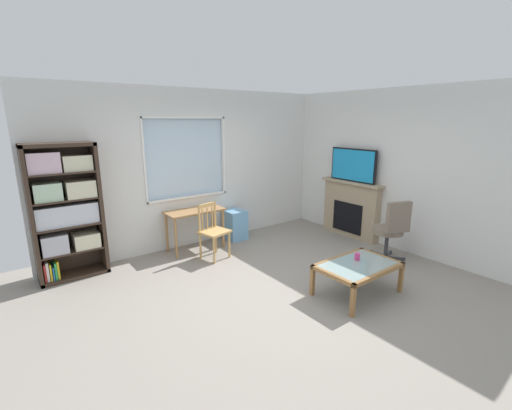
{
  "coord_description": "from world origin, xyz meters",
  "views": [
    {
      "loc": [
        -2.8,
        -3.29,
        2.22
      ],
      "look_at": [
        0.15,
        0.65,
        1.0
      ],
      "focal_mm": 24.35,
      "sensor_mm": 36.0,
      "label": 1
    }
  ],
  "objects_px": {
    "office_chair": "(392,228)",
    "coffee_table": "(358,268)",
    "wooden_chair": "(213,231)",
    "plastic_drawer_unit": "(235,225)",
    "tv": "(353,165)",
    "desk_under_window": "(195,216)",
    "bookshelf": "(65,209)",
    "sippy_cup": "(357,257)",
    "fireplace": "(351,209)"
  },
  "relations": [
    {
      "from": "office_chair",
      "to": "sippy_cup",
      "type": "bearing_deg",
      "value": -167.09
    },
    {
      "from": "plastic_drawer_unit",
      "to": "coffee_table",
      "type": "xyz_separation_m",
      "value": [
        0.09,
        -2.74,
        0.08
      ]
    },
    {
      "from": "bookshelf",
      "to": "plastic_drawer_unit",
      "type": "distance_m",
      "value": 2.86
    },
    {
      "from": "plastic_drawer_unit",
      "to": "sippy_cup",
      "type": "relative_size",
      "value": 6.19
    },
    {
      "from": "desk_under_window",
      "to": "sippy_cup",
      "type": "distance_m",
      "value": 2.8
    },
    {
      "from": "bookshelf",
      "to": "wooden_chair",
      "type": "distance_m",
      "value": 2.14
    },
    {
      "from": "fireplace",
      "to": "desk_under_window",
      "type": "bearing_deg",
      "value": 157.31
    },
    {
      "from": "fireplace",
      "to": "office_chair",
      "type": "xyz_separation_m",
      "value": [
        -0.48,
        -1.17,
        0.01
      ]
    },
    {
      "from": "bookshelf",
      "to": "sippy_cup",
      "type": "relative_size",
      "value": 21.25
    },
    {
      "from": "fireplace",
      "to": "sippy_cup",
      "type": "xyz_separation_m",
      "value": [
        -1.7,
        -1.45,
        -0.09
      ]
    },
    {
      "from": "plastic_drawer_unit",
      "to": "sippy_cup",
      "type": "bearing_deg",
      "value": -85.91
    },
    {
      "from": "wooden_chair",
      "to": "plastic_drawer_unit",
      "type": "distance_m",
      "value": 0.99
    },
    {
      "from": "plastic_drawer_unit",
      "to": "fireplace",
      "type": "bearing_deg",
      "value": -32.29
    },
    {
      "from": "bookshelf",
      "to": "tv",
      "type": "relative_size",
      "value": 1.96
    },
    {
      "from": "desk_under_window",
      "to": "tv",
      "type": "xyz_separation_m",
      "value": [
        2.72,
        -1.14,
        0.79
      ]
    },
    {
      "from": "fireplace",
      "to": "tv",
      "type": "distance_m",
      "value": 0.84
    },
    {
      "from": "coffee_table",
      "to": "tv",
      "type": "bearing_deg",
      "value": 41.03
    },
    {
      "from": "coffee_table",
      "to": "sippy_cup",
      "type": "xyz_separation_m",
      "value": [
        0.1,
        0.09,
        0.1
      ]
    },
    {
      "from": "fireplace",
      "to": "tv",
      "type": "height_order",
      "value": "tv"
    },
    {
      "from": "coffee_table",
      "to": "bookshelf",
      "type": "bearing_deg",
      "value": 135.62
    },
    {
      "from": "fireplace",
      "to": "coffee_table",
      "type": "relative_size",
      "value": 1.24
    },
    {
      "from": "fireplace",
      "to": "plastic_drawer_unit",
      "type": "bearing_deg",
      "value": 147.71
    },
    {
      "from": "wooden_chair",
      "to": "plastic_drawer_unit",
      "type": "bearing_deg",
      "value": 35.48
    },
    {
      "from": "desk_under_window",
      "to": "plastic_drawer_unit",
      "type": "xyz_separation_m",
      "value": [
        0.85,
        0.05,
        -0.32
      ]
    },
    {
      "from": "plastic_drawer_unit",
      "to": "sippy_cup",
      "type": "xyz_separation_m",
      "value": [
        0.19,
        -2.65,
        0.18
      ]
    },
    {
      "from": "bookshelf",
      "to": "tv",
      "type": "distance_m",
      "value": 4.82
    },
    {
      "from": "desk_under_window",
      "to": "tv",
      "type": "relative_size",
      "value": 1.01
    },
    {
      "from": "tv",
      "to": "coffee_table",
      "type": "xyz_separation_m",
      "value": [
        -1.78,
        -1.55,
        -1.03
      ]
    },
    {
      "from": "fireplace",
      "to": "office_chair",
      "type": "height_order",
      "value": "fireplace"
    },
    {
      "from": "bookshelf",
      "to": "plastic_drawer_unit",
      "type": "bearing_deg",
      "value": -1.18
    },
    {
      "from": "desk_under_window",
      "to": "coffee_table",
      "type": "relative_size",
      "value": 0.96
    },
    {
      "from": "wooden_chair",
      "to": "tv",
      "type": "height_order",
      "value": "tv"
    },
    {
      "from": "fireplace",
      "to": "sippy_cup",
      "type": "distance_m",
      "value": 2.24
    },
    {
      "from": "bookshelf",
      "to": "desk_under_window",
      "type": "height_order",
      "value": "bookshelf"
    },
    {
      "from": "desk_under_window",
      "to": "wooden_chair",
      "type": "xyz_separation_m",
      "value": [
        0.05,
        -0.51,
        -0.13
      ]
    },
    {
      "from": "desk_under_window",
      "to": "office_chair",
      "type": "distance_m",
      "value": 3.23
    },
    {
      "from": "fireplace",
      "to": "coffee_table",
      "type": "xyz_separation_m",
      "value": [
        -1.8,
        -1.55,
        -0.18
      ]
    },
    {
      "from": "plastic_drawer_unit",
      "to": "coffee_table",
      "type": "height_order",
      "value": "plastic_drawer_unit"
    },
    {
      "from": "plastic_drawer_unit",
      "to": "wooden_chair",
      "type": "bearing_deg",
      "value": -144.52
    },
    {
      "from": "sippy_cup",
      "to": "coffee_table",
      "type": "bearing_deg",
      "value": -136.21
    },
    {
      "from": "desk_under_window",
      "to": "coffee_table",
      "type": "distance_m",
      "value": 2.86
    },
    {
      "from": "office_chair",
      "to": "coffee_table",
      "type": "height_order",
      "value": "office_chair"
    },
    {
      "from": "bookshelf",
      "to": "plastic_drawer_unit",
      "type": "height_order",
      "value": "bookshelf"
    },
    {
      "from": "desk_under_window",
      "to": "office_chair",
      "type": "relative_size",
      "value": 0.99
    },
    {
      "from": "tv",
      "to": "coffee_table",
      "type": "distance_m",
      "value": 2.57
    },
    {
      "from": "plastic_drawer_unit",
      "to": "bookshelf",
      "type": "bearing_deg",
      "value": 178.82
    },
    {
      "from": "wooden_chair",
      "to": "fireplace",
      "type": "bearing_deg",
      "value": -13.19
    },
    {
      "from": "wooden_chair",
      "to": "sippy_cup",
      "type": "height_order",
      "value": "wooden_chair"
    },
    {
      "from": "coffee_table",
      "to": "wooden_chair",
      "type": "bearing_deg",
      "value": 112.08
    },
    {
      "from": "wooden_chair",
      "to": "plastic_drawer_unit",
      "type": "xyz_separation_m",
      "value": [
        0.79,
        0.56,
        -0.19
      ]
    }
  ]
}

